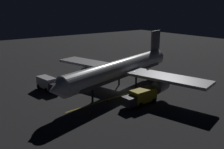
{
  "coord_description": "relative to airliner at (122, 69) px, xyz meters",
  "views": [
    {
      "loc": [
        -36.87,
        29.46,
        16.23
      ],
      "look_at": [
        0.0,
        2.0,
        3.5
      ],
      "focal_mm": 40.26,
      "sensor_mm": 36.0,
      "label": 1
    }
  ],
  "objects": [
    {
      "name": "airliner",
      "position": [
        0.0,
        0.0,
        0.0
      ],
      "size": [
        33.8,
        35.14,
        10.62
      ],
      "color": "white",
      "rests_on": "ground_plane"
    },
    {
      "name": "ground_crew_worker",
      "position": [
        5.72,
        10.56,
        -3.25
      ],
      "size": [
        0.4,
        0.4,
        1.74
      ],
      "color": "black",
      "rests_on": "ground_plane"
    },
    {
      "name": "baggage_truck",
      "position": [
        8.27,
        11.97,
        -2.85
      ],
      "size": [
        6.34,
        3.0,
        2.51
      ],
      "color": "silver",
      "rests_on": "ground_plane"
    },
    {
      "name": "ground_plane",
      "position": [
        -0.16,
        0.57,
        -4.24
      ],
      "size": [
        180.0,
        180.0,
        0.2
      ],
      "primitive_type": "cube",
      "color": "#2F2F30"
    },
    {
      "name": "traffic_cone_near_left",
      "position": [
        3.05,
        9.95,
        -3.89
      ],
      "size": [
        0.5,
        0.5,
        0.55
      ],
      "color": "#EA590F",
      "rests_on": "ground_plane"
    },
    {
      "name": "traffic_cone_far",
      "position": [
        -6.5,
        11.59,
        -3.89
      ],
      "size": [
        0.5,
        0.5,
        0.55
      ],
      "color": "#EA590F",
      "rests_on": "ground_plane"
    },
    {
      "name": "catering_truck",
      "position": [
        -8.13,
        2.46,
        -2.82
      ],
      "size": [
        2.44,
        6.51,
        2.57
      ],
      "color": "gold",
      "rests_on": "ground_plane"
    },
    {
      "name": "traffic_cone_near_right",
      "position": [
        6.83,
        10.57,
        -3.89
      ],
      "size": [
        0.5,
        0.5,
        0.55
      ],
      "color": "#EA590F",
      "rests_on": "ground_plane"
    },
    {
      "name": "apron_guide_stripe",
      "position": [
        -2.9,
        4.57,
        -4.13
      ],
      "size": [
        1.6,
        19.32,
        0.01
      ],
      "primitive_type": "cube",
      "rotation": [
        0.0,
        0.0,
        0.07
      ],
      "color": "gold",
      "rests_on": "ground_plane"
    },
    {
      "name": "traffic_cone_under_wing",
      "position": [
        -3.56,
        5.77,
        -3.89
      ],
      "size": [
        0.5,
        0.5,
        0.55
      ],
      "color": "#EA590F",
      "rests_on": "ground_plane"
    }
  ]
}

